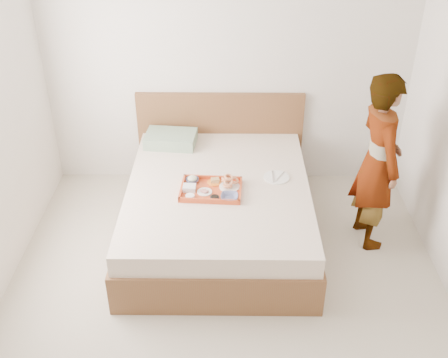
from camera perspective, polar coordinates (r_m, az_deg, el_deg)
ground at (r=4.21m, az=0.14°, el=-14.15°), size 3.50×4.00×0.01m
wall_back at (r=5.21m, az=0.35°, el=12.61°), size 3.50×0.01×2.60m
bed at (r=4.80m, az=-0.59°, el=-3.24°), size 1.65×2.00×0.53m
headboard at (r=5.51m, az=-0.40°, el=4.41°), size 1.65×0.06×0.95m
pillow at (r=5.27m, az=-5.60°, el=4.20°), size 0.51×0.37×0.11m
tray at (r=4.55m, az=-1.37°, el=-1.08°), size 0.53×0.40×0.05m
prawn_plate at (r=4.59m, az=0.59°, el=-0.81°), size 0.19×0.19×0.01m
navy_bowl_big at (r=4.44m, az=0.57°, el=-1.89°), size 0.15×0.15×0.04m
sauce_dish at (r=4.43m, az=-0.99°, el=-2.00°), size 0.08×0.08×0.03m
meat_plate at (r=4.52m, az=-2.05°, el=-1.36°), size 0.13×0.13×0.01m
bread_plate at (r=4.65m, az=-1.01°, el=-0.36°), size 0.13×0.13×0.01m
salad_bowl at (r=4.66m, az=-3.33°, el=-0.14°), size 0.12×0.12×0.03m
plastic_tub at (r=4.55m, az=-3.64°, el=-0.94°), size 0.11×0.09×0.05m
cheese_round at (r=4.46m, az=-3.58°, el=-1.84°), size 0.08×0.08×0.03m
dinner_plate at (r=4.76m, az=5.53°, el=0.18°), size 0.29×0.29×0.01m
person at (r=4.66m, az=15.83°, el=1.71°), size 0.46×0.62×1.55m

